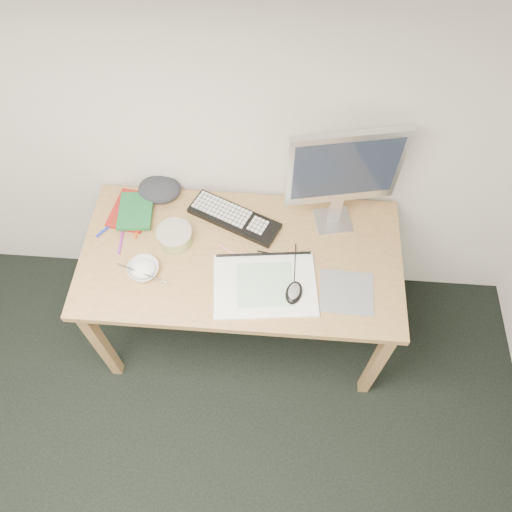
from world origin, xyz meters
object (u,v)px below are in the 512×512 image
at_px(desk, 241,266).
at_px(monitor, 344,171).
at_px(sketchpad, 265,285).
at_px(keyboard, 234,218).
at_px(rice_bowl, 144,270).

height_order(desk, monitor, monitor).
height_order(desk, sketchpad, sketchpad).
xyz_separation_m(desk, keyboard, (-0.05, 0.19, 0.09)).
distance_m(monitor, rice_bowl, 0.92).
height_order(sketchpad, rice_bowl, rice_bowl).
height_order(monitor, rice_bowl, monitor).
relative_size(sketchpad, monitor, 0.79).
relative_size(keyboard, rice_bowl, 3.14).
relative_size(desk, monitor, 2.59).
distance_m(sketchpad, monitor, 0.57).
distance_m(keyboard, rice_bowl, 0.47).
height_order(sketchpad, monitor, monitor).
height_order(desk, rice_bowl, rice_bowl).
relative_size(sketchpad, keyboard, 1.01).
bearing_deg(rice_bowl, desk, 15.66).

